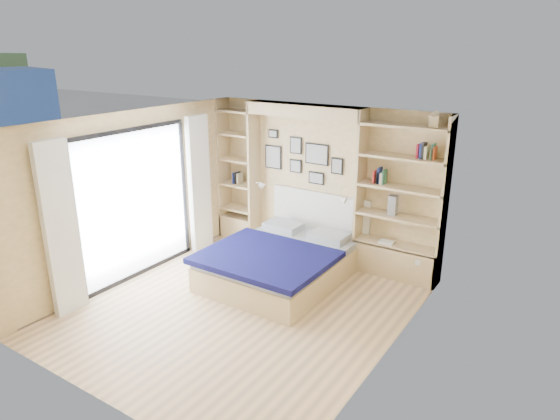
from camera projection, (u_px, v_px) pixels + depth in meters
The scene contains 8 objects.
ground at pixel (243, 308), 6.73m from camera, with size 4.50×4.50×0.00m, color #E4BA83.
room_shell at pixel (281, 199), 7.80m from camera, with size 4.50×4.50×4.50m.
bed at pixel (280, 262), 7.49m from camera, with size 1.80×2.35×1.07m.
photo_gallery at pixel (301, 158), 8.23m from camera, with size 1.48×0.02×0.82m.
reading_lamps at pixel (301, 192), 8.13m from camera, with size 1.92×0.12×0.15m.
shelf_decor at pixel (386, 166), 7.27m from camera, with size 3.57×0.23×2.03m.
deck at pixel (77, 251), 8.61m from camera, with size 3.20×4.00×0.05m, color #6B5C4F.
deck_chair at pixel (78, 233), 8.41m from camera, with size 0.64×0.84×0.75m.
Camera 1 is at (3.69, -4.73, 3.38)m, focal length 32.00 mm.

